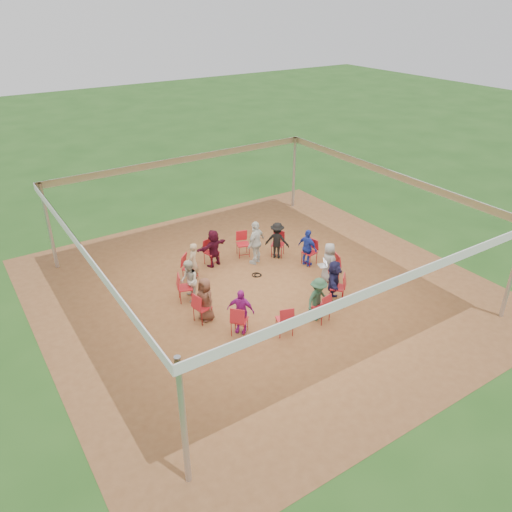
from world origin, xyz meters
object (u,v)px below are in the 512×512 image
person_seated_2 (277,240)px  chair_9 (285,320)px  person_seated_3 (214,248)px  chair_0 (332,268)px  cable_coil (257,275)px  person_seated_7 (241,311)px  chair_5 (190,268)px  chair_10 (321,307)px  person_seated_9 (334,281)px  person_seated_0 (329,262)px  person_seated_6 (205,299)px  person_seated_4 (193,262)px  chair_4 (212,252)px  chair_7 (202,307)px  chair_8 (239,320)px  person_seated_5 (189,281)px  chair_3 (243,244)px  chair_1 (310,252)px  chair_6 (185,288)px  laptop (324,264)px  person_seated_8 (318,299)px  chair_2 (278,244)px  standing_person (256,242)px

person_seated_2 → chair_9: bearing=105.4°
person_seated_3 → chair_0: bearing=120.9°
cable_coil → chair_0: bearing=-39.4°
person_seated_7 → chair_5: bearing=136.5°
chair_10 → cable_coil: chair_10 is taller
person_seated_3 → person_seated_9: same height
person_seated_2 → person_seated_9: 3.17m
person_seated_0 → person_seated_6: bearing=105.0°
person_seated_4 → chair_4: bearing=170.6°
chair_7 → person_seated_4: person_seated_4 is taller
chair_10 → chair_9: bearing=165.0°
chair_5 → person_seated_2: (3.24, -0.26, 0.21)m
chair_8 → chair_9: size_ratio=1.00×
chair_10 → person_seated_6: (-2.68, 1.84, 0.21)m
person_seated_5 → person_seated_7: (0.46, -2.19, 0.00)m
chair_9 → chair_7: bearing=150.0°
chair_3 → chair_9: (-1.46, -4.49, 0.00)m
person_seated_7 → person_seated_9: bearing=45.0°
chair_1 → person_seated_3: size_ratio=0.68×
chair_5 → chair_6: 1.22m
chair_0 → chair_1: size_ratio=1.00×
cable_coil → chair_9: bearing=-110.0°
chair_4 → laptop: chair_4 is taller
chair_6 → chair_1: bearing=105.0°
person_seated_0 → person_seated_5: (-4.26, 1.39, 0.00)m
chair_6 → person_seated_0: 4.60m
chair_10 → laptop: 2.24m
person_seated_0 → person_seated_4: size_ratio=1.00×
chair_9 → laptop: chair_9 is taller
chair_8 → chair_10: bearing=30.0°
person_seated_8 → cable_coil: 3.06m
chair_6 → person_seated_4: size_ratio=0.68×
person_seated_0 → person_seated_7: bearing=120.0°
chair_6 → person_seated_6: person_seated_6 is taller
person_seated_5 → person_seated_3: bearing=150.0°
chair_9 → cable_coil: 3.27m
person_seated_3 → person_seated_5: (-1.66, -1.50, 0.00)m
chair_3 → cable_coil: 1.55m
chair_5 → chair_9: 4.09m
chair_7 → person_seated_2: (3.97, 1.99, 0.21)m
person_seated_3 → laptop: 3.74m
chair_2 → chair_5: 3.34m
chair_1 → chair_6: same height
chair_2 → person_seated_0: size_ratio=0.68×
person_seated_0 → person_seated_6: size_ratio=1.00×
person_seated_4 → person_seated_7: 3.17m
person_seated_4 → cable_coil: size_ratio=3.38×
chair_9 → standing_person: bearing=85.7°
chair_5 → person_seated_3: size_ratio=0.68×
chair_6 → person_seated_6: size_ratio=0.68×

